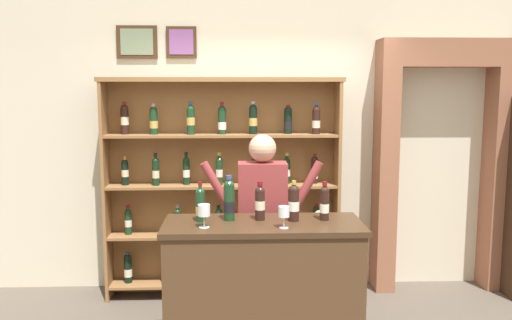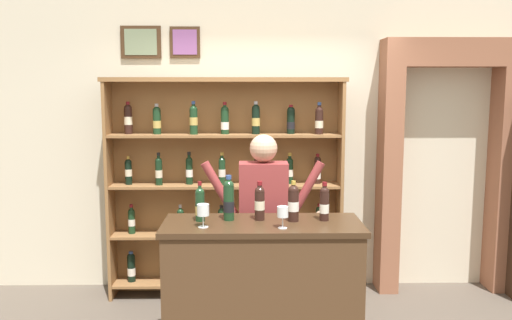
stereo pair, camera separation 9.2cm
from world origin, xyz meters
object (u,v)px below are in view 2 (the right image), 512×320
Objects in this scene: wine_shelf at (225,182)px; tasting_counter at (262,293)px; tasting_bottle_super_tuscan at (293,202)px; tasting_bottle_riserva at (260,202)px; tasting_bottle_grappa at (200,204)px; wine_glass_right at (203,211)px; wine_glass_center at (283,213)px; tasting_bottle_rosso at (324,203)px; shopkeeper at (263,212)px; tasting_bottle_vin_santo at (229,200)px.

wine_shelf reaches higher than tasting_counter.
tasting_bottle_riserva is at bearing 171.72° from tasting_bottle_super_tuscan.
tasting_bottle_grappa reaches higher than wine_glass_right.
tasting_bottle_super_tuscan reaches higher than wine_glass_center.
tasting_counter is at bearing -76.43° from wine_shelf.
tasting_bottle_riserva reaches higher than wine_glass_right.
wine_shelf is 14.76× the size of wine_glass_center.
tasting_bottle_riserva is at bearing 177.55° from tasting_bottle_rosso.
wine_shelf is at bearing 121.24° from tasting_bottle_rosso.
shopkeeper is 0.55m from tasting_bottle_super_tuscan.
tasting_bottle_riserva is 1.01× the size of tasting_bottle_rosso.
shopkeeper is (0.02, 0.52, 0.48)m from tasting_counter.
wine_glass_center is (0.13, -0.16, 0.63)m from tasting_counter.
tasting_bottle_grappa is 1.03× the size of tasting_bottle_rosso.
tasting_bottle_riserva is 0.97× the size of tasting_bottle_super_tuscan.
tasting_bottle_super_tuscan is at bearing -67.53° from shopkeeper.
tasting_bottle_vin_santo is (-0.26, -0.45, 0.19)m from shopkeeper.
tasting_bottle_super_tuscan is (0.54, -1.27, 0.08)m from wine_shelf.
wine_glass_center is 0.94× the size of wine_glass_right.
tasting_bottle_grappa is 1.78× the size of wine_glass_right.
tasting_bottle_vin_santo is at bearing 175.63° from tasting_bottle_super_tuscan.
wine_glass_right is at bearing -93.68° from wine_shelf.
tasting_bottle_grappa is (-0.44, 0.05, 0.65)m from tasting_counter.
wine_shelf is 7.90× the size of tasting_bottle_riserva.
tasting_counter is 0.71m from shopkeeper.
tasting_bottle_rosso is 0.38m from wine_glass_center.
shopkeeper reaches higher than tasting_bottle_super_tuscan.
tasting_counter is (0.32, -1.31, -0.58)m from wine_shelf.
tasting_bottle_super_tuscan is 0.22m from wine_glass_center.
tasting_bottle_super_tuscan is (0.46, -0.04, -0.01)m from tasting_bottle_vin_santo.
tasting_bottle_riserva is at bearing 122.91° from wine_glass_center.
shopkeeper reaches higher than tasting_bottle_vin_santo.
tasting_bottle_grappa is (-0.13, -1.26, 0.06)m from wine_shelf.
tasting_bottle_riserva is 1.75× the size of wine_glass_right.
tasting_bottle_vin_santo is 2.16× the size of wine_glass_center.
tasting_bottle_super_tuscan is at bearing -4.37° from tasting_bottle_vin_santo.
tasting_counter is at bearing -169.47° from tasting_bottle_super_tuscan.
shopkeeper is 0.70m from wine_glass_center.
tasting_bottle_riserva reaches higher than tasting_counter.
tasting_bottle_riserva is (0.22, -0.00, -0.02)m from tasting_bottle_vin_santo.
wine_shelf reaches higher than tasting_bottle_vin_santo.
wine_shelf is 1.26m from tasting_bottle_grappa.
tasting_counter is 8.76× the size of wine_glass_right.
tasting_bottle_vin_santo is 1.16× the size of tasting_bottle_riserva.
wine_glass_center is at bearing -73.00° from wine_shelf.
tasting_counter is at bearing -172.79° from tasting_bottle_rosso.
tasting_bottle_vin_santo is 0.46m from tasting_bottle_super_tuscan.
shopkeeper is 10.08× the size of wine_glass_right.
tasting_counter is 5.04× the size of tasting_bottle_rosso.
tasting_bottle_rosso is at bearing 11.80° from wine_glass_right.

